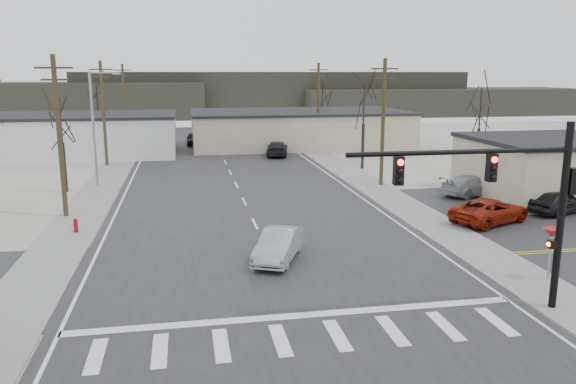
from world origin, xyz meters
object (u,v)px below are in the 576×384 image
traffic_signal_mast (517,192)px  car_far_a (277,149)px  car_parked_red (490,211)px  car_parked_silver (473,185)px  sedan_crossing (279,245)px  car_parked_dark_b (570,193)px  fire_hydrant (76,225)px  car_far_b (194,138)px  car_parked_dark_a (560,202)px

traffic_signal_mast → car_far_a: traffic_signal_mast is taller
car_parked_red → car_parked_silver: bearing=-44.6°
sedan_crossing → car_parked_red: sedan_crossing is taller
car_parked_red → car_parked_dark_b: 9.31m
fire_hydrant → car_far_a: (16.07, 27.36, 0.38)m
car_far_a → car_far_b: 14.15m
traffic_signal_mast → car_parked_red: 13.95m
car_parked_dark_b → car_far_b: bearing=21.3°
fire_hydrant → car_parked_red: car_parked_red is taller
car_parked_dark_b → traffic_signal_mast: bearing=124.6°
traffic_signal_mast → car_parked_silver: traffic_signal_mast is taller
traffic_signal_mast → car_parked_dark_b: bearing=47.7°
sedan_crossing → car_parked_silver: bearing=59.0°
fire_hydrant → car_parked_silver: 27.46m
traffic_signal_mast → car_far_a: bearing=92.8°
traffic_signal_mast → sedan_crossing: (-7.57, 7.45, -3.89)m
car_far_b → car_parked_silver: size_ratio=0.90×
sedan_crossing → car_far_a: car_far_a is taller
fire_hydrant → car_parked_dark_b: (32.60, 1.72, 0.24)m
car_far_a → car_parked_red: 30.73m
traffic_signal_mast → fire_hydrant: size_ratio=10.29×
car_far_a → car_parked_dark_b: car_far_a is taller
car_parked_dark_a → car_parked_dark_b: (2.80, 2.70, -0.10)m
fire_hydrant → car_parked_dark_b: car_parked_dark_b is taller
car_far_b → car_parked_dark_a: car_far_b is taller
fire_hydrant → car_parked_silver: car_parked_silver is taller
car_parked_dark_a → car_parked_dark_b: car_parked_dark_a is taller
sedan_crossing → fire_hydrant: bearing=170.8°
fire_hydrant → car_far_a: car_far_a is taller
car_parked_red → car_parked_silver: car_parked_silver is taller
fire_hydrant → car_far_a: bearing=59.6°
car_far_a → car_parked_red: car_far_a is taller
car_parked_red → car_parked_dark_b: car_parked_red is taller
fire_hydrant → car_parked_silver: bearing=10.5°
traffic_signal_mast → sedan_crossing: bearing=135.5°
car_parked_silver → car_parked_dark_a: bearing=-172.0°
traffic_signal_mast → car_parked_dark_b: 21.91m
sedan_crossing → car_parked_dark_b: (22.08, 8.47, -0.09)m
sedan_crossing → car_parked_dark_b: sedan_crossing is taller
sedan_crossing → car_far_a: 34.56m
car_far_a → sedan_crossing: bearing=91.7°
sedan_crossing → car_far_b: size_ratio=0.98×
traffic_signal_mast → car_parked_dark_a: size_ratio=1.99×
car_far_a → car_far_b: bearing=-41.3°
sedan_crossing → car_parked_red: size_ratio=0.84×
car_far_b → car_parked_dark_a: bearing=-60.4°
car_far_a → car_parked_silver: (10.93, -22.36, -0.05)m
fire_hydrant → car_parked_dark_a: size_ratio=0.19×
sedan_crossing → car_far_b: bearing=117.4°
traffic_signal_mast → car_parked_silver: size_ratio=1.75×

